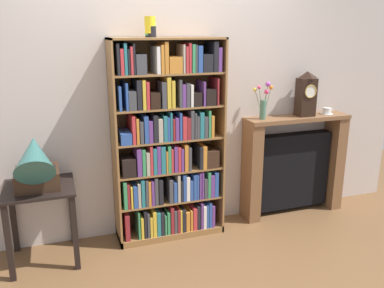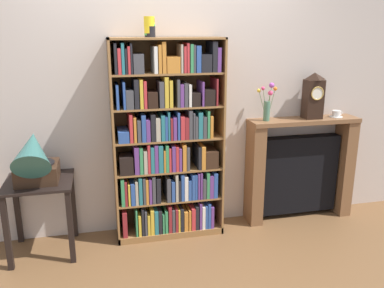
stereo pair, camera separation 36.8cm
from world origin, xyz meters
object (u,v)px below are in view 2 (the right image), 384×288
at_px(gramophone, 34,158).
at_px(teacup_with_saucer, 336,114).
at_px(flower_vase, 268,104).
at_px(bookshelf, 168,148).
at_px(cup_stack, 150,27).
at_px(side_table_left, 40,198).
at_px(fireplace_mantel, 299,169).
at_px(mantel_clock, 313,96).

bearing_deg(gramophone, teacup_with_saucer, 4.41).
bearing_deg(flower_vase, bookshelf, -177.82).
bearing_deg(cup_stack, bookshelf, -7.52).
height_order(side_table_left, fireplace_mantel, fireplace_mantel).
height_order(bookshelf, mantel_clock, bookshelf).
bearing_deg(mantel_clock, teacup_with_saucer, 0.43).
distance_m(gramophone, flower_vase, 2.10).
height_order(bookshelf, gramophone, bookshelf).
relative_size(side_table_left, teacup_with_saucer, 4.95).
bearing_deg(flower_vase, mantel_clock, 0.15).
bearing_deg(gramophone, bookshelf, 9.03).
distance_m(bookshelf, mantel_clock, 1.48).
distance_m(bookshelf, teacup_with_saucer, 1.70).
relative_size(gramophone, mantel_clock, 1.19).
bearing_deg(mantel_clock, gramophone, -175.17).
height_order(side_table_left, flower_vase, flower_vase).
bearing_deg(side_table_left, bookshelf, 4.72).
relative_size(cup_stack, flower_vase, 0.46).
height_order(gramophone, flower_vase, flower_vase).
relative_size(side_table_left, fireplace_mantel, 0.60).
bearing_deg(side_table_left, cup_stack, 6.39).
bearing_deg(teacup_with_saucer, mantel_clock, -179.57).
xyz_separation_m(bookshelf, cup_stack, (-0.13, 0.02, 1.04)).
xyz_separation_m(side_table_left, teacup_with_saucer, (2.80, 0.13, 0.56)).
relative_size(gramophone, fireplace_mantel, 0.48).
relative_size(cup_stack, side_table_left, 0.25).
height_order(bookshelf, teacup_with_saucer, bookshelf).
distance_m(side_table_left, teacup_with_saucer, 2.85).
distance_m(bookshelf, gramophone, 1.12).
xyz_separation_m(cup_stack, mantel_clock, (1.55, 0.02, -0.63)).
height_order(cup_stack, gramophone, cup_stack).
xyz_separation_m(gramophone, fireplace_mantel, (2.45, 0.24, -0.37)).
bearing_deg(bookshelf, cup_stack, 172.48).
relative_size(bookshelf, cup_stack, 10.87).
xyz_separation_m(cup_stack, teacup_with_saucer, (1.82, 0.02, -0.82)).
relative_size(fireplace_mantel, flower_vase, 3.00).
height_order(fireplace_mantel, mantel_clock, mantel_clock).
bearing_deg(side_table_left, teacup_with_saucer, 2.69).
bearing_deg(cup_stack, mantel_clock, 0.74).
bearing_deg(fireplace_mantel, side_table_left, -176.43).
bearing_deg(mantel_clock, flower_vase, -179.85).
xyz_separation_m(bookshelf, side_table_left, (-1.11, -0.09, -0.34)).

